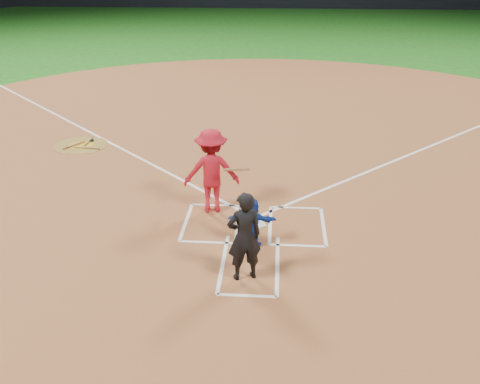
# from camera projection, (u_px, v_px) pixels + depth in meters

# --- Properties ---
(ground) EXTENTS (120.00, 120.00, 0.00)m
(ground) POSITION_uv_depth(u_px,v_px,m) (254.00, 224.00, 12.34)
(ground) COLOR #185A16
(ground) RESTS_ON ground
(home_plate_dirt) EXTENTS (28.00, 28.00, 0.01)m
(home_plate_dirt) POSITION_uv_depth(u_px,v_px,m) (263.00, 139.00, 17.78)
(home_plate_dirt) COLOR brown
(home_plate_dirt) RESTS_ON ground
(home_plate) EXTENTS (0.60, 0.60, 0.02)m
(home_plate) POSITION_uv_depth(u_px,v_px,m) (254.00, 224.00, 12.34)
(home_plate) COLOR silver
(home_plate) RESTS_ON home_plate_dirt
(on_deck_circle) EXTENTS (1.70, 1.70, 0.01)m
(on_deck_circle) POSITION_uv_depth(u_px,v_px,m) (81.00, 145.00, 17.21)
(on_deck_circle) COLOR brown
(on_deck_circle) RESTS_ON home_plate_dirt
(on_deck_logo) EXTENTS (0.80, 0.80, 0.00)m
(on_deck_logo) POSITION_uv_depth(u_px,v_px,m) (81.00, 145.00, 17.21)
(on_deck_logo) COLOR #BF9516
(on_deck_logo) RESTS_ON on_deck_circle
(on_deck_bat_a) EXTENTS (0.07, 0.84, 0.06)m
(on_deck_bat_a) POSITION_uv_depth(u_px,v_px,m) (88.00, 142.00, 17.41)
(on_deck_bat_a) COLOR olive
(on_deck_bat_a) RESTS_ON on_deck_circle
(on_deck_bat_b) EXTENTS (0.50, 0.75, 0.06)m
(on_deck_bat_b) POSITION_uv_depth(u_px,v_px,m) (74.00, 145.00, 17.12)
(on_deck_bat_b) COLOR brown
(on_deck_bat_b) RESTS_ON on_deck_circle
(on_deck_bat_c) EXTENTS (0.84, 0.12, 0.06)m
(on_deck_bat_c) POSITION_uv_depth(u_px,v_px,m) (87.00, 148.00, 16.90)
(on_deck_bat_c) COLOR olive
(on_deck_bat_c) RESTS_ON on_deck_circle
(bat_weight_donut) EXTENTS (0.19, 0.19, 0.05)m
(bat_weight_donut) POSITION_uv_depth(u_px,v_px,m) (91.00, 140.00, 17.55)
(bat_weight_donut) COLOR black
(bat_weight_donut) RESTS_ON on_deck_circle
(catcher) EXTENTS (1.03, 0.33, 1.11)m
(catcher) POSITION_uv_depth(u_px,v_px,m) (252.00, 223.00, 11.22)
(catcher) COLOR #1434A4
(catcher) RESTS_ON home_plate_dirt
(umpire) EXTENTS (0.76, 0.62, 1.80)m
(umpire) POSITION_uv_depth(u_px,v_px,m) (244.00, 237.00, 9.98)
(umpire) COLOR black
(umpire) RESTS_ON home_plate_dirt
(chalk_markings) EXTENTS (28.35, 17.32, 0.01)m
(chalk_markings) POSITION_uv_depth(u_px,v_px,m) (262.00, 146.00, 17.13)
(chalk_markings) COLOR white
(chalk_markings) RESTS_ON home_plate_dirt
(batter_at_plate) EXTENTS (1.61, 0.97, 2.04)m
(batter_at_plate) POSITION_uv_depth(u_px,v_px,m) (212.00, 171.00, 12.58)
(batter_at_plate) COLOR #B21324
(batter_at_plate) RESTS_ON home_plate_dirt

